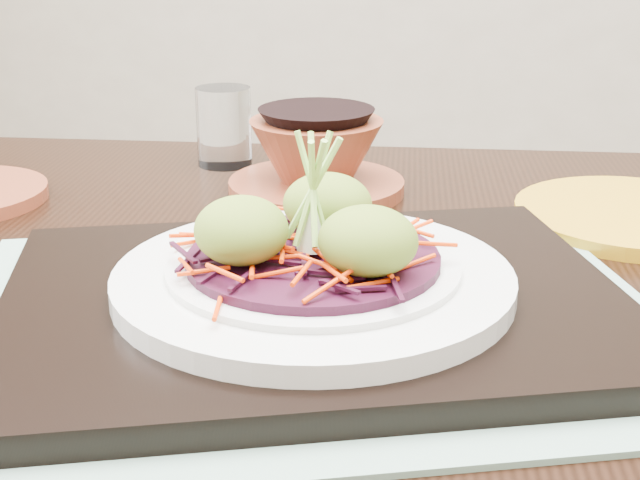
% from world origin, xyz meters
% --- Properties ---
extents(dining_table, '(1.39, 1.03, 0.80)m').
position_xyz_m(dining_table, '(-0.08, -0.09, 0.70)').
color(dining_table, black).
rests_on(dining_table, ground).
extents(placemat, '(0.60, 0.54, 0.00)m').
position_xyz_m(placemat, '(-0.05, -0.17, 0.81)').
color(placemat, gray).
rests_on(placemat, dining_table).
extents(serving_tray, '(0.52, 0.46, 0.02)m').
position_xyz_m(serving_tray, '(-0.05, -0.17, 0.82)').
color(serving_tray, black).
rests_on(serving_tray, placemat).
extents(white_plate, '(0.28, 0.28, 0.02)m').
position_xyz_m(white_plate, '(-0.05, -0.17, 0.84)').
color(white_plate, silver).
rests_on(white_plate, serving_tray).
extents(cabbage_bed, '(0.18, 0.18, 0.01)m').
position_xyz_m(cabbage_bed, '(-0.05, -0.17, 0.85)').
color(cabbage_bed, '#340A1E').
rests_on(cabbage_bed, white_plate).
extents(carrot_julienne, '(0.21, 0.21, 0.01)m').
position_xyz_m(carrot_julienne, '(-0.05, -0.17, 0.86)').
color(carrot_julienne, red).
rests_on(carrot_julienne, cabbage_bed).
extents(guacamole_scoops, '(0.15, 0.13, 0.05)m').
position_xyz_m(guacamole_scoops, '(-0.05, -0.17, 0.88)').
color(guacamole_scoops, olive).
rests_on(guacamole_scoops, cabbage_bed).
extents(scallion_garnish, '(0.06, 0.06, 0.10)m').
position_xyz_m(scallion_garnish, '(-0.05, -0.17, 0.90)').
color(scallion_garnish, '#97D153').
rests_on(scallion_garnish, cabbage_bed).
extents(water_glass, '(0.08, 0.08, 0.09)m').
position_xyz_m(water_glass, '(-0.25, 0.21, 0.85)').
color(water_glass, white).
rests_on(water_glass, dining_table).
extents(terracotta_bowl_set, '(0.21, 0.21, 0.08)m').
position_xyz_m(terracotta_bowl_set, '(-0.12, 0.13, 0.84)').
color(terracotta_bowl_set, maroon).
rests_on(terracotta_bowl_set, dining_table).
extents(yellow_plate, '(0.29, 0.29, 0.01)m').
position_xyz_m(yellow_plate, '(0.19, 0.11, 0.81)').
color(yellow_plate, '#BA8314').
rests_on(yellow_plate, dining_table).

